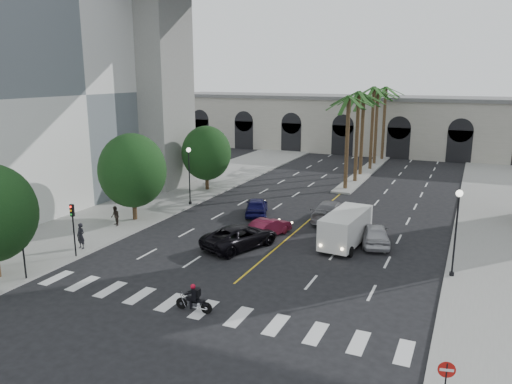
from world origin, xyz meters
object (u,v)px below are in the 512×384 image
at_px(lamp_post_left_far, 189,171).
at_px(pedestrian_b, 115,216).
at_px(traffic_signal_near, 22,240).
at_px(traffic_signal_far, 73,221).
at_px(cargo_van, 346,228).
at_px(car_b, 268,227).
at_px(car_d, 331,211).
at_px(car_e, 257,206).
at_px(lamp_post_right, 456,226).
at_px(pedestrian_a, 81,236).
at_px(motorcycle_rider, 195,299).
at_px(car_a, 375,234).
at_px(do_not_enter_sign, 446,379).

bearing_deg(lamp_post_left_far, pedestrian_b, -103.10).
distance_m(traffic_signal_near, pedestrian_b, 10.71).
bearing_deg(pedestrian_b, traffic_signal_far, -34.85).
height_order(lamp_post_left_far, cargo_van, lamp_post_left_far).
distance_m(car_b, car_d, 6.68).
xyz_separation_m(lamp_post_left_far, car_e, (6.78, -0.32, -2.46)).
height_order(lamp_post_left_far, lamp_post_right, same).
bearing_deg(traffic_signal_far, car_d, 49.61).
bearing_deg(lamp_post_right, cargo_van, 157.37).
bearing_deg(pedestrian_a, car_d, 51.60).
height_order(traffic_signal_far, cargo_van, traffic_signal_far).
bearing_deg(motorcycle_rider, pedestrian_a, 156.92).
xyz_separation_m(traffic_signal_far, car_a, (17.37, 10.58, -1.72)).
relative_size(traffic_signal_near, car_d, 0.64).
relative_size(motorcycle_rider, car_e, 0.46).
bearing_deg(cargo_van, do_not_enter_sign, -60.94).
distance_m(lamp_post_right, cargo_van, 7.98).
height_order(traffic_signal_near, pedestrian_b, traffic_signal_near).
xyz_separation_m(motorcycle_rider, car_d, (1.92, 18.54, 0.16)).
bearing_deg(car_a, car_d, -62.37).
bearing_deg(pedestrian_a, traffic_signal_far, -55.43).
bearing_deg(cargo_van, motorcycle_rider, -104.77).
bearing_deg(motorcycle_rider, traffic_signal_far, 161.61).
bearing_deg(do_not_enter_sign, traffic_signal_near, 159.61).
bearing_deg(car_b, car_a, -155.62).
relative_size(lamp_post_right, motorcycle_rider, 2.61).
height_order(lamp_post_left_far, car_a, lamp_post_left_far).
height_order(lamp_post_right, car_d, lamp_post_right).
distance_m(traffic_signal_near, pedestrian_a, 5.54).
xyz_separation_m(traffic_signal_far, do_not_enter_sign, (23.10, -7.20, -0.75)).
height_order(car_b, car_e, car_e).
xyz_separation_m(traffic_signal_far, car_b, (9.80, 9.28, -1.83)).
bearing_deg(car_b, lamp_post_left_far, -13.18).
height_order(car_d, pedestrian_b, pedestrian_b).
bearing_deg(lamp_post_right, car_b, 167.85).
bearing_deg(lamp_post_left_far, pedestrian_a, -92.61).
relative_size(cargo_van, pedestrian_a, 3.29).
distance_m(pedestrian_b, do_not_enter_sign, 28.55).
distance_m(traffic_signal_near, motorcycle_rider, 11.17).
bearing_deg(car_a, cargo_van, 14.39).
height_order(traffic_signal_far, car_b, traffic_signal_far).
distance_m(traffic_signal_far, car_e, 15.77).
height_order(motorcycle_rider, car_a, car_a).
bearing_deg(traffic_signal_far, motorcycle_rider, -16.94).
distance_m(traffic_signal_near, traffic_signal_far, 4.00).
bearing_deg(car_b, cargo_van, -163.28).
bearing_deg(traffic_signal_far, car_e, 64.78).
relative_size(motorcycle_rider, pedestrian_a, 1.16).
bearing_deg(traffic_signal_far, cargo_van, 31.40).
bearing_deg(traffic_signal_near, motorcycle_rider, 3.37).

